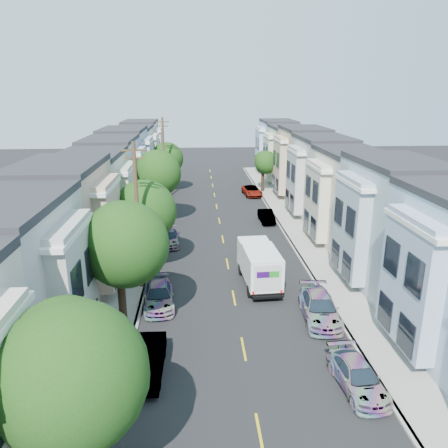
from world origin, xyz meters
The scene contains 26 objects.
ground centered at (0.00, 0.00, 0.00)m, with size 160.00×160.00×0.00m, color black.
road_slab centered at (0.00, 15.00, 0.01)m, with size 12.00×70.00×0.02m, color black.
curb_left centered at (-6.05, 15.00, 0.07)m, with size 0.30×70.00×0.15m, color gray.
curb_right centered at (6.05, 15.00, 0.07)m, with size 0.30×70.00×0.15m, color gray.
sidewalk_left centered at (-7.35, 15.00, 0.07)m, with size 2.60×70.00×0.15m, color gray.
sidewalk_right centered at (7.35, 15.00, 0.07)m, with size 2.60×70.00×0.15m, color gray.
centerline centered at (0.00, 15.00, 0.00)m, with size 0.12×70.00×0.01m, color gold.
townhouse_row_left centered at (-11.15, 15.00, 0.00)m, with size 5.00×70.00×8.50m, color beige.
townhouse_row_right centered at (11.15, 15.00, 0.00)m, with size 5.00×70.00×8.50m, color beige.
tree_a centered at (-6.30, -14.78, 5.00)m, with size 4.68×4.68×7.36m.
tree_b centered at (-6.30, -3.98, 5.35)m, with size 4.70×4.70×7.73m.
tree_c centered at (-6.30, 5.15, 4.67)m, with size 4.70×4.70×7.04m.
tree_d centered at (-6.30, 17.09, 5.31)m, with size 4.70×4.70×7.68m.
tree_e centered at (-6.30, 32.16, 4.53)m, with size 4.34×4.34×6.72m.
tree_far_r centered at (6.89, 31.34, 3.98)m, with size 3.10×3.10×5.58m.
utility_pole_near centered at (-6.30, 2.00, 5.15)m, with size 1.60×0.26×10.00m.
utility_pole_far centered at (-6.30, 28.00, 5.15)m, with size 1.60×0.26×10.00m.
fedex_truck centered at (1.94, 2.09, 1.57)m, with size 2.25×5.85×2.81m.
lead_sedan centered at (2.41, 8.17, 0.65)m, with size 1.54×4.02×1.31m, color black.
parked_left_b centered at (-4.90, -7.78, 0.72)m, with size 1.52×4.30×1.43m, color black.
parked_left_c centered at (-4.90, -0.70, 0.67)m, with size 1.88×4.47×1.34m, color #B4B4B5.
parked_left_d centered at (-4.90, 10.97, 0.62)m, with size 1.73×4.11×1.23m, color #340403.
parked_right_a centered at (4.90, -9.53, 0.62)m, with size 1.74×4.14×1.24m, color slate.
parked_right_b centered at (4.90, -3.08, 0.73)m, with size 2.05×4.88×1.46m, color silver.
parked_right_c centered at (4.90, 17.20, 0.63)m, with size 1.33×3.77×1.26m, color black.
parked_right_d centered at (4.90, 29.24, 0.64)m, with size 2.11×4.57×1.27m, color black.
Camera 1 is at (-2.36, -26.23, 13.26)m, focal length 35.00 mm.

